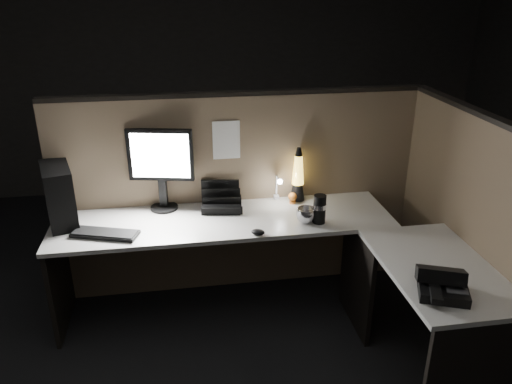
{
  "coord_description": "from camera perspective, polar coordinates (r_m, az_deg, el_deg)",
  "views": [
    {
      "loc": [
        -0.42,
        -2.45,
        2.24
      ],
      "look_at": [
        0.03,
        0.35,
        1.02
      ],
      "focal_mm": 35.0,
      "sensor_mm": 36.0,
      "label": 1
    }
  ],
  "objects": [
    {
      "name": "travel_mug",
      "position": [
        3.34,
        7.27,
        -1.96
      ],
      "size": [
        0.09,
        0.09,
        0.2
      ],
      "primitive_type": "cylinder",
      "color": "black",
      "rests_on": "desk"
    },
    {
      "name": "floor",
      "position": [
        3.34,
        0.44,
        -18.83
      ],
      "size": [
        6.0,
        6.0,
        0.0
      ],
      "primitive_type": "plane",
      "color": "black",
      "rests_on": "ground"
    },
    {
      "name": "pc_tower",
      "position": [
        3.52,
        -21.58,
        -0.32
      ],
      "size": [
        0.27,
        0.41,
        0.4
      ],
      "primitive_type": "cube",
      "rotation": [
        0.0,
        0.0,
        0.28
      ],
      "color": "black",
      "rests_on": "desk"
    },
    {
      "name": "room_shell",
      "position": [
        2.56,
        0.55,
        9.24
      ],
      "size": [
        6.0,
        6.0,
        6.0
      ],
      "color": "silver",
      "rests_on": "ground"
    },
    {
      "name": "partition_right",
      "position": [
        3.43,
        22.73,
        -4.46
      ],
      "size": [
        0.06,
        1.66,
        1.5
      ],
      "primitive_type": "cube",
      "color": "brown",
      "rests_on": "ground"
    },
    {
      "name": "mouse",
      "position": [
        3.19,
        0.22,
        -4.61
      ],
      "size": [
        0.11,
        0.09,
        0.03
      ],
      "primitive_type": "ellipsoid",
      "rotation": [
        0.0,
        0.0,
        -0.42
      ],
      "color": "black",
      "rests_on": "desk"
    },
    {
      "name": "clip_lamp",
      "position": [
        3.62,
        2.53,
        0.63
      ],
      "size": [
        0.04,
        0.16,
        0.2
      ],
      "color": "white",
      "rests_on": "desk"
    },
    {
      "name": "keyboard",
      "position": [
        3.33,
        -16.85,
        -4.6
      ],
      "size": [
        0.45,
        0.27,
        0.02
      ],
      "primitive_type": "cube",
      "rotation": [
        0.0,
        0.0,
        -0.32
      ],
      "color": "black",
      "rests_on": "desk"
    },
    {
      "name": "desk",
      "position": [
        3.22,
        2.89,
        -7.76
      ],
      "size": [
        2.6,
        1.6,
        0.73
      ],
      "color": "beige",
      "rests_on": "ground"
    },
    {
      "name": "lava_lamp",
      "position": [
        3.65,
        4.81,
        1.54
      ],
      "size": [
        0.11,
        0.11,
        0.4
      ],
      "color": "black",
      "rests_on": "desk"
    },
    {
      "name": "steel_mug",
      "position": [
        3.35,
        5.73,
        -2.66
      ],
      "size": [
        0.17,
        0.17,
        0.1
      ],
      "primitive_type": "imported",
      "rotation": [
        0.0,
        0.0,
        -0.35
      ],
      "color": "silver",
      "rests_on": "desk"
    },
    {
      "name": "desk_phone",
      "position": [
        2.79,
        20.45,
        -9.84
      ],
      "size": [
        0.3,
        0.3,
        0.15
      ],
      "rotation": [
        0.0,
        0.0,
        -0.38
      ],
      "color": "black",
      "rests_on": "desk"
    },
    {
      "name": "organizer",
      "position": [
        3.56,
        -3.97,
        -1.1
      ],
      "size": [
        0.3,
        0.28,
        0.21
      ],
      "rotation": [
        0.0,
        0.0,
        -0.15
      ],
      "color": "black",
      "rests_on": "desk"
    },
    {
      "name": "figurine",
      "position": [
        3.62,
        4.2,
        -0.54
      ],
      "size": [
        0.06,
        0.06,
        0.06
      ],
      "primitive_type": "sphere",
      "color": "orange",
      "rests_on": "desk"
    },
    {
      "name": "pinned_paper",
      "position": [
        3.52,
        -3.41,
        5.94
      ],
      "size": [
        0.19,
        0.0,
        0.27
      ],
      "primitive_type": "cube",
      "color": "white",
      "rests_on": "partition_back"
    },
    {
      "name": "monitor",
      "position": [
        3.49,
        -10.84,
        3.43
      ],
      "size": [
        0.45,
        0.19,
        0.58
      ],
      "rotation": [
        0.0,
        0.0,
        -0.21
      ],
      "color": "black",
      "rests_on": "desk"
    },
    {
      "name": "partition_back",
      "position": [
        3.71,
        -1.91,
        -0.43
      ],
      "size": [
        2.66,
        0.06,
        1.5
      ],
      "primitive_type": "cube",
      "color": "brown",
      "rests_on": "ground"
    }
  ]
}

